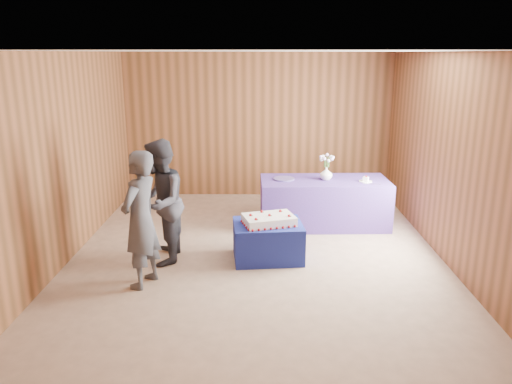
{
  "coord_description": "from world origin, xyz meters",
  "views": [
    {
      "loc": [
        0.06,
        -6.4,
        2.68
      ],
      "look_at": [
        -0.01,
        0.1,
        0.86
      ],
      "focal_mm": 35.0,
      "sensor_mm": 36.0,
      "label": 1
    }
  ],
  "objects_px": {
    "guest_right": "(160,202)",
    "vase": "(326,174)",
    "cake_table": "(268,241)",
    "serving_table": "(324,203)",
    "sheet_cake": "(269,220)",
    "guest_left": "(140,220)"
  },
  "relations": [
    {
      "from": "serving_table",
      "to": "cake_table",
      "type": "bearing_deg",
      "value": -125.26
    },
    {
      "from": "vase",
      "to": "serving_table",
      "type": "bearing_deg",
      "value": -179.87
    },
    {
      "from": "cake_table",
      "to": "guest_left",
      "type": "distance_m",
      "value": 1.78
    },
    {
      "from": "guest_left",
      "to": "cake_table",
      "type": "bearing_deg",
      "value": 137.63
    },
    {
      "from": "serving_table",
      "to": "guest_right",
      "type": "distance_m",
      "value": 2.78
    },
    {
      "from": "serving_table",
      "to": "guest_right",
      "type": "relative_size",
      "value": 1.22
    },
    {
      "from": "vase",
      "to": "cake_table",
      "type": "bearing_deg",
      "value": -124.19
    },
    {
      "from": "serving_table",
      "to": "vase",
      "type": "relative_size",
      "value": 9.84
    },
    {
      "from": "sheet_cake",
      "to": "vase",
      "type": "relative_size",
      "value": 3.84
    },
    {
      "from": "serving_table",
      "to": "guest_right",
      "type": "xyz_separation_m",
      "value": [
        -2.31,
        -1.47,
        0.44
      ]
    },
    {
      "from": "cake_table",
      "to": "guest_left",
      "type": "xyz_separation_m",
      "value": [
        -1.49,
        -0.8,
        0.57
      ]
    },
    {
      "from": "guest_left",
      "to": "serving_table",
      "type": "bearing_deg",
      "value": 151.49
    },
    {
      "from": "sheet_cake",
      "to": "vase",
      "type": "bearing_deg",
      "value": 39.86
    },
    {
      "from": "cake_table",
      "to": "vase",
      "type": "xyz_separation_m",
      "value": [
        0.93,
        1.37,
        0.6
      ]
    },
    {
      "from": "serving_table",
      "to": "vase",
      "type": "bearing_deg",
      "value": -1.49
    },
    {
      "from": "sheet_cake",
      "to": "guest_left",
      "type": "distance_m",
      "value": 1.7
    },
    {
      "from": "guest_right",
      "to": "vase",
      "type": "bearing_deg",
      "value": 120.02
    },
    {
      "from": "sheet_cake",
      "to": "guest_left",
      "type": "height_order",
      "value": "guest_left"
    },
    {
      "from": "cake_table",
      "to": "sheet_cake",
      "type": "bearing_deg",
      "value": -77.85
    },
    {
      "from": "serving_table",
      "to": "sheet_cake",
      "type": "distance_m",
      "value": 1.68
    },
    {
      "from": "sheet_cake",
      "to": "guest_left",
      "type": "xyz_separation_m",
      "value": [
        -1.5,
        -0.77,
        0.26
      ]
    },
    {
      "from": "vase",
      "to": "guest_right",
      "type": "distance_m",
      "value": 2.76
    }
  ]
}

